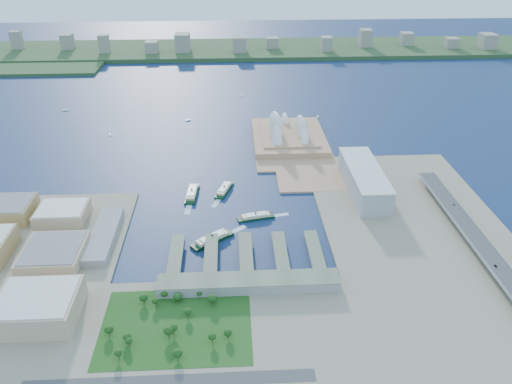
{
  "coord_description": "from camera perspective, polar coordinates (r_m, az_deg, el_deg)",
  "views": [
    {
      "loc": [
        0.49,
        -565.96,
        362.93
      ],
      "look_at": [
        33.17,
        55.79,
        18.0
      ],
      "focal_mm": 35.0,
      "sensor_mm": 36.0,
      "label": 1
    }
  ],
  "objects": [
    {
      "name": "boat_e",
      "position": [
        1169.96,
        -1.66,
        10.97
      ],
      "size": [
        5.45,
        11.67,
        2.75
      ],
      "primitive_type": null,
      "rotation": [
        0.0,
        0.0,
        0.17
      ],
      "color": "white",
      "rests_on": "ground"
    },
    {
      "name": "far_shore",
      "position": [
        1586.63,
        -3.07,
        15.95
      ],
      "size": [
        2200.0,
        260.0,
        12.0
      ],
      "primitive_type": "cube",
      "color": "#2D4926",
      "rests_on": "ground"
    },
    {
      "name": "ferry_b",
      "position": [
        750.38,
        -3.65,
        0.44
      ],
      "size": [
        29.83,
        54.88,
        10.08
      ],
      "primitive_type": null,
      "rotation": [
        0.0,
        0.0,
        -0.32
      ],
      "color": "black",
      "rests_on": "ground"
    },
    {
      "name": "toaster_building",
      "position": [
        756.55,
        12.24,
        1.36
      ],
      "size": [
        45.0,
        155.0,
        35.0
      ],
      "primitive_type": "cube",
      "color": "#99999F",
      "rests_on": "east_land"
    },
    {
      "name": "east_land",
      "position": [
        673.96,
        18.42,
        -5.14
      ],
      "size": [
        240.0,
        500.0,
        3.0
      ],
      "primitive_type": "cube",
      "color": "gray",
      "rests_on": "ground"
    },
    {
      "name": "peninsula",
      "position": [
        907.91,
        4.03,
        5.45
      ],
      "size": [
        135.0,
        220.0,
        3.0
      ],
      "primitive_type": "cube",
      "color": "tan",
      "rests_on": "ground"
    },
    {
      "name": "terminal_building",
      "position": [
        557.86,
        -0.85,
        -10.4
      ],
      "size": [
        200.0,
        28.0,
        12.0
      ],
      "primitive_type": "cube",
      "color": "gray",
      "rests_on": "south_land"
    },
    {
      "name": "ferry_d",
      "position": [
        681.8,
        -0.04,
        -2.7
      ],
      "size": [
        52.66,
        23.4,
        9.66
      ],
      "primitive_type": null,
      "rotation": [
        0.0,
        0.0,
        1.78
      ],
      "color": "black",
      "rests_on": "ground"
    },
    {
      "name": "ferry_c",
      "position": [
        637.83,
        -5.02,
        -5.21
      ],
      "size": [
        55.99,
        48.21,
        11.19
      ],
      "primitive_type": null,
      "rotation": [
        0.0,
        0.0,
        2.23
      ],
      "color": "black",
      "rests_on": "ground"
    },
    {
      "name": "west_buildings",
      "position": [
        654.78,
        -25.1,
        -6.08
      ],
      "size": [
        200.0,
        280.0,
        27.0
      ],
      "primitive_type": null,
      "color": "#A48952",
      "rests_on": "west_land"
    },
    {
      "name": "ground",
      "position": [
        672.34,
        -2.58,
        -3.72
      ],
      "size": [
        3000.0,
        3000.0,
        0.0
      ],
      "primitive_type": "plane",
      "color": "#0E2445",
      "rests_on": "ground"
    },
    {
      "name": "boat_b",
      "position": [
        1029.09,
        -7.77,
        8.16
      ],
      "size": [
        11.81,
        8.73,
        3.04
      ],
      "primitive_type": null,
      "rotation": [
        0.0,
        0.0,
        2.05
      ],
      "color": "white",
      "rests_on": "ground"
    },
    {
      "name": "ferry_a",
      "position": [
        744.1,
        -7.34,
        0.03
      ],
      "size": [
        19.77,
        60.66,
        11.28
      ],
      "primitive_type": null,
      "rotation": [
        0.0,
        0.0,
        -0.08
      ],
      "color": "black",
      "rests_on": "ground"
    },
    {
      "name": "far_skyline",
      "position": [
        1559.86,
        -3.1,
        16.98
      ],
      "size": [
        1900.0,
        140.0,
        55.0
      ],
      "primitive_type": null,
      "color": "gray",
      "rests_on": "far_shore"
    },
    {
      "name": "south_land",
      "position": [
        507.29,
        -2.26,
        -16.48
      ],
      "size": [
        720.0,
        180.0,
        3.0
      ],
      "primitive_type": "cube",
      "color": "gray",
      "rests_on": "ground"
    },
    {
      "name": "boat_a",
      "position": [
        989.73,
        -16.36,
        6.34
      ],
      "size": [
        7.34,
        12.66,
        2.39
      ],
      "primitive_type": null,
      "rotation": [
        0.0,
        0.0,
        0.37
      ],
      "color": "white",
      "rests_on": "ground"
    },
    {
      "name": "expressway",
      "position": [
        686.32,
        23.48,
        -4.78
      ],
      "size": [
        26.0,
        340.0,
        11.85
      ],
      "primitive_type": null,
      "color": "gray",
      "rests_on": "east_land"
    },
    {
      "name": "boat_d",
      "position": [
        1150.33,
        -20.9,
        8.76
      ],
      "size": [
        17.2,
        7.63,
        2.84
      ],
      "primitive_type": null,
      "rotation": [
        0.0,
        0.0,
        1.81
      ],
      "color": "white",
      "rests_on": "ground"
    },
    {
      "name": "ferry_wharves",
      "position": [
        607.94,
        -1.17,
        -7.13
      ],
      "size": [
        184.0,
        90.0,
        9.3
      ],
      "primitive_type": null,
      "color": "#59664D",
      "rests_on": "ground"
    },
    {
      "name": "opera_house",
      "position": [
        914.38,
        3.79,
        7.7
      ],
      "size": [
        134.0,
        180.0,
        58.0
      ],
      "primitive_type": null,
      "color": "white",
      "rests_on": "peninsula"
    },
    {
      "name": "car_c",
      "position": [
        737.97,
        21.71,
        -1.35
      ],
      "size": [
        1.91,
        4.7,
        1.37
      ],
      "primitive_type": "imported",
      "color": "slate",
      "rests_on": "expressway"
    },
    {
      "name": "car_b",
      "position": [
        633.1,
        25.69,
        -7.61
      ],
      "size": [
        1.51,
        4.32,
        1.42
      ],
      "primitive_type": "imported",
      "rotation": [
        0.0,
        0.0,
        3.14
      ],
      "color": "slate",
      "rests_on": "expressway"
    },
    {
      "name": "boat_c",
      "position": [
        1045.44,
        7.07,
        8.53
      ],
      "size": [
        7.62,
        12.44,
        2.7
      ],
      "primitive_type": null,
      "rotation": [
        0.0,
        0.0,
        2.77
      ],
      "color": "white",
      "rests_on": "ground"
    },
    {
      "name": "west_land",
      "position": [
        637.07,
        -25.85,
        -8.98
      ],
      "size": [
        220.0,
        390.0,
        3.0
      ],
      "primitive_type": "cube",
      "color": "gray",
      "rests_on": "ground"
    },
    {
      "name": "park",
      "position": [
        518.52,
        -9.17,
        -14.23
      ],
      "size": [
        150.0,
        110.0,
        16.0
      ],
      "primitive_type": null,
      "color": "#194714",
      "rests_on": "south_land"
    }
  ]
}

